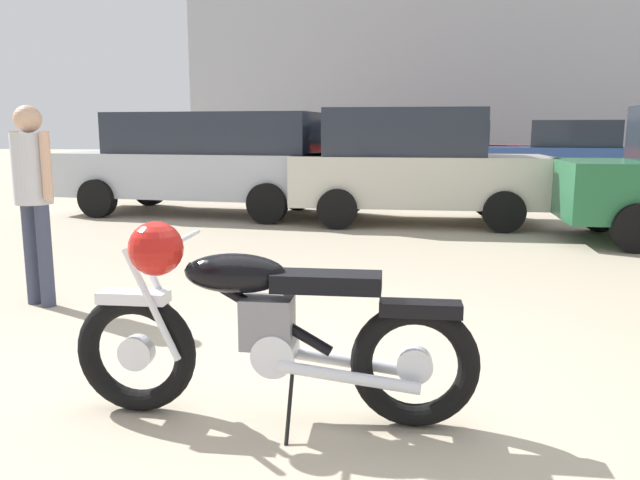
{
  "coord_description": "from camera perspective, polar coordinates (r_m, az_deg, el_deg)",
  "views": [
    {
      "loc": [
        0.55,
        -3.36,
        1.47
      ],
      "look_at": [
        0.06,
        0.88,
        0.72
      ],
      "focal_mm": 35.46,
      "sensor_mm": 36.0,
      "label": 1
    }
  ],
  "objects": [
    {
      "name": "silver_sedan_mid",
      "position": [
        10.07,
        8.48,
        6.75
      ],
      "size": [
        3.94,
        1.9,
        1.78
      ],
      "rotation": [
        0.0,
        0.0,
        -0.02
      ],
      "color": "black",
      "rests_on": "ground_plane"
    },
    {
      "name": "vintage_motorcycle",
      "position": [
        3.21,
        -5.46,
        -7.85
      ],
      "size": [
        2.08,
        0.74,
        1.07
      ],
      "rotation": [
        0.0,
        0.0,
        3.13
      ],
      "color": "black",
      "rests_on": "ground_plane"
    },
    {
      "name": "bystander",
      "position": [
        5.71,
        -24.5,
        4.56
      ],
      "size": [
        0.43,
        0.3,
        1.66
      ],
      "rotation": [
        0.0,
        0.0,
        4.3
      ],
      "color": "#383D51",
      "rests_on": "ground_plane"
    },
    {
      "name": "pale_sedan_back",
      "position": [
        17.52,
        11.41,
        7.75
      ],
      "size": [
        4.23,
        1.99,
        1.67
      ],
      "rotation": [
        0.0,
        0.0,
        -0.02
      ],
      "color": "black",
      "rests_on": "ground_plane"
    },
    {
      "name": "red_hatchback_near",
      "position": [
        16.77,
        21.85,
        7.14
      ],
      "size": [
        4.45,
        2.53,
        1.67
      ],
      "rotation": [
        0.0,
        0.0,
        -0.2
      ],
      "color": "black",
      "rests_on": "ground_plane"
    },
    {
      "name": "ground_plane",
      "position": [
        3.71,
        -2.56,
        -13.39
      ],
      "size": [
        80.0,
        80.0,
        0.0
      ],
      "primitive_type": "plane",
      "color": "tan"
    },
    {
      "name": "dark_sedan_left",
      "position": [
        11.18,
        -10.16,
        7.14
      ],
      "size": [
        4.89,
        2.43,
        1.74
      ],
      "rotation": [
        0.0,
        0.0,
        3.01
      ],
      "color": "black",
      "rests_on": "ground_plane"
    },
    {
      "name": "industrial_building",
      "position": [
        30.78,
        13.48,
        15.8
      ],
      "size": [
        22.94,
        14.54,
        18.91
      ],
      "rotation": [
        0.0,
        0.0,
        -0.05
      ],
      "color": "#9EA0A8",
      "rests_on": "ground_plane"
    }
  ]
}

